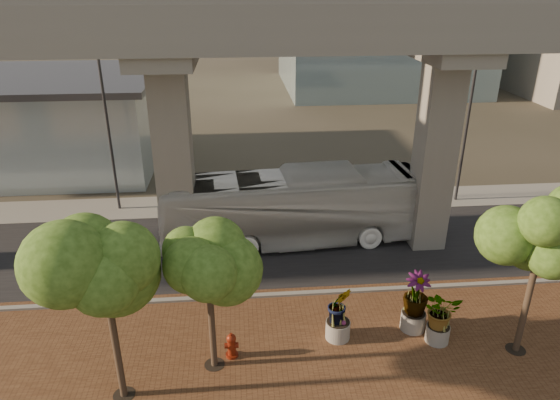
{
  "coord_description": "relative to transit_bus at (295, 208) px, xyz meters",
  "views": [
    {
      "loc": [
        -3.15,
        -19.41,
        12.19
      ],
      "look_at": [
        -1.39,
        0.5,
        3.33
      ],
      "focal_mm": 32.0,
      "sensor_mm": 36.0,
      "label": 1
    }
  ],
  "objects": [
    {
      "name": "ground",
      "position": [
        0.43,
        -2.82,
        -1.85
      ],
      "size": [
        160.0,
        160.0,
        0.0
      ],
      "primitive_type": "plane",
      "color": "#383529",
      "rests_on": "ground"
    },
    {
      "name": "asphalt_road",
      "position": [
        0.43,
        -0.82,
        -1.83
      ],
      "size": [
        90.0,
        8.0,
        0.04
      ],
      "primitive_type": "cube",
      "color": "black",
      "rests_on": "ground"
    },
    {
      "name": "curb_strip",
      "position": [
        0.43,
        -4.82,
        -1.77
      ],
      "size": [
        70.0,
        0.25,
        0.16
      ],
      "primitive_type": "cube",
      "color": "gray",
      "rests_on": "ground"
    },
    {
      "name": "far_sidewalk",
      "position": [
        0.43,
        4.68,
        -1.82
      ],
      "size": [
        90.0,
        3.0,
        0.06
      ],
      "primitive_type": "cube",
      "color": "gray",
      "rests_on": "ground"
    },
    {
      "name": "transit_viaduct",
      "position": [
        0.43,
        -0.82,
        5.44
      ],
      "size": [
        72.0,
        5.6,
        12.4
      ],
      "color": "gray",
      "rests_on": "ground"
    },
    {
      "name": "transit_bus",
      "position": [
        0.0,
        0.0,
        0.0
      ],
      "size": [
        13.42,
        3.96,
        3.69
      ],
      "primitive_type": "imported",
      "rotation": [
        0.0,
        0.0,
        1.64
      ],
      "color": "silver",
      "rests_on": "ground"
    },
    {
      "name": "fire_hydrant",
      "position": [
        -3.18,
        -8.32,
        -1.32
      ],
      "size": [
        0.48,
        0.44,
        0.97
      ],
      "color": "maroon",
      "rests_on": "ground"
    },
    {
      "name": "planter_front",
      "position": [
        4.29,
        -8.18,
        -0.53
      ],
      "size": [
        1.88,
        1.88,
        2.07
      ],
      "color": "#9F9B8F",
      "rests_on": "ground"
    },
    {
      "name": "planter_right",
      "position": [
        3.62,
        -7.4,
        -0.33
      ],
      "size": [
        2.25,
        2.25,
        2.4
      ],
      "color": "#A79F97",
      "rests_on": "ground"
    },
    {
      "name": "planter_left",
      "position": [
        0.7,
        -7.67,
        -0.45
      ],
      "size": [
        2.0,
        2.0,
        2.2
      ],
      "color": "gray",
      "rests_on": "ground"
    },
    {
      "name": "street_tree_far_west",
      "position": [
        -6.61,
        -9.82,
        2.79
      ],
      "size": [
        4.07,
        4.07,
        6.45
      ],
      "color": "#4D3A2C",
      "rests_on": "ground"
    },
    {
      "name": "street_tree_near_west",
      "position": [
        -3.78,
        -8.7,
        2.53
      ],
      "size": [
        3.53,
        3.53,
        5.94
      ],
      "color": "#4D3A2C",
      "rests_on": "ground"
    },
    {
      "name": "street_tree_near_east",
      "position": [
        6.94,
        -8.89,
        2.73
      ],
      "size": [
        3.69,
        3.69,
        6.22
      ],
      "color": "#4D3A2C",
      "rests_on": "ground"
    },
    {
      "name": "streetlamp_west",
      "position": [
        -9.66,
        4.56,
        3.36
      ],
      "size": [
        0.44,
        1.29,
        8.92
      ],
      "color": "#303035",
      "rests_on": "ground"
    },
    {
      "name": "streetlamp_east",
      "position": [
        10.24,
        4.07,
        3.44
      ],
      "size": [
        0.45,
        1.31,
        9.06
      ],
      "color": "#29292D",
      "rests_on": "ground"
    }
  ]
}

